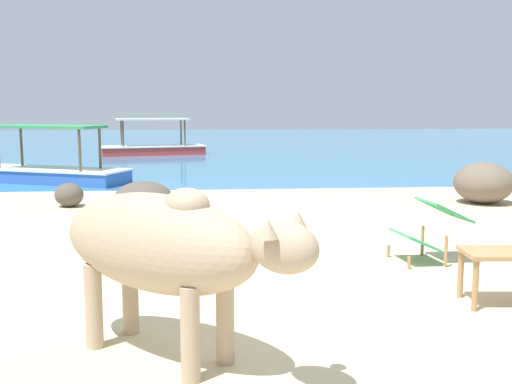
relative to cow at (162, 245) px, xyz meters
The scene contains 11 objects.
sand_beach 2.09m from the cow, 42.54° to the left, with size 18.00×14.00×0.04m, color #CCB78E.
water_surface 23.36m from the cow, 86.51° to the left, with size 60.00×36.00×0.03m, color teal.
cow is the anchor object (origin of this frame).
low_bench_table 3.01m from the cow, 17.02° to the left, with size 0.79×0.50×0.47m.
deck_chair_near 2.25m from the cow, 100.99° to the left, with size 0.80×0.92×0.68m.
deck_chair_far 3.60m from the cow, 40.61° to the left, with size 0.83×0.63×0.68m.
shore_rock_large 5.22m from the cow, 97.10° to the left, with size 0.92×0.79×0.57m, color brown.
shore_rock_medium 6.73m from the cow, 107.52° to the left, with size 0.51×0.45×0.41m, color brown.
shore_rock_small 8.05m from the cow, 50.26° to the left, with size 1.02×1.01×0.72m, color #6B5B4C.
boat_red 18.05m from the cow, 95.02° to the left, with size 3.83×1.91×1.29m.
boat_blue 10.59m from the cow, 107.83° to the left, with size 3.83×2.52×1.29m.
Camera 1 is at (-1.13, -5.24, 1.72)m, focal length 42.39 mm.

